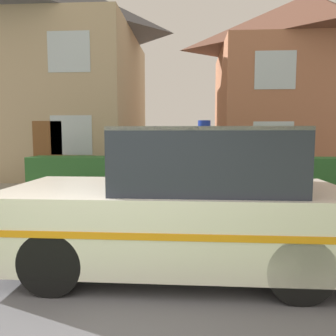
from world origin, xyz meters
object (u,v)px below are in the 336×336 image
police_car (183,204)px  wheelie_bin (82,172)px  house_right (307,84)px  house_left (54,74)px

police_car → wheelie_bin: 6.59m
police_car → house_right: (4.99, 10.48, 2.97)m
wheelie_bin → house_left: bearing=135.4°
police_car → wheelie_bin: bearing=-60.9°
police_car → house_left: bearing=-60.2°
house_left → house_right: bearing=1.8°
house_left → wheelie_bin: size_ratio=8.28×
police_car → house_left: house_left is taller
house_right → house_left: bearing=-178.2°
house_right → wheelie_bin: bearing=-150.0°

